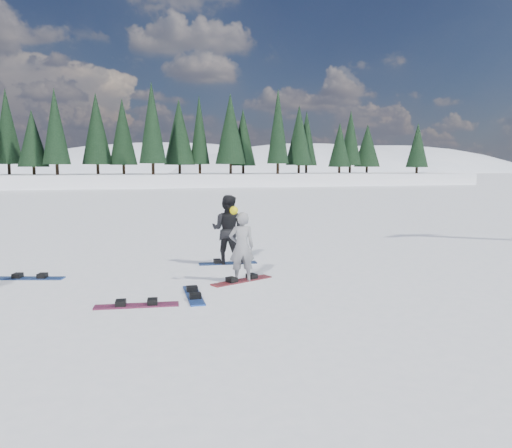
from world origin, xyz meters
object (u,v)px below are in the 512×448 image
(snowboarder_man, at_px, (228,230))
(snowboard_loose_a, at_px, (194,295))
(snowboard_loose_c, at_px, (30,278))
(snowboarder_woman, at_px, (242,246))
(snowboard_loose_b, at_px, (137,306))

(snowboarder_man, bearing_deg, snowboard_loose_a, 96.64)
(snowboard_loose_a, bearing_deg, snowboard_loose_c, 55.44)
(snowboarder_woman, xyz_separation_m, snowboard_loose_b, (-2.31, -1.39, -0.77))
(snowboard_loose_b, bearing_deg, snowboard_loose_c, 133.60)
(snowboarder_man, xyz_separation_m, snowboard_loose_b, (-2.45, -3.43, -0.88))
(snowboard_loose_a, bearing_deg, snowboarder_man, -22.18)
(snowboarder_man, relative_size, snowboard_loose_c, 1.19)
(snowboarder_woman, bearing_deg, snowboarder_man, -91.02)
(snowboarder_woman, bearing_deg, snowboard_loose_a, 41.15)
(snowboarder_woman, distance_m, snowboard_loose_a, 1.72)
(snowboard_loose_c, distance_m, snowboard_loose_b, 3.66)
(snowboarder_man, xyz_separation_m, snowboard_loose_a, (-1.35, -2.99, -0.88))
(snowboard_loose_a, relative_size, snowboard_loose_b, 1.00)
(snowboarder_woman, relative_size, snowboarder_man, 0.94)
(snowboard_loose_a, bearing_deg, snowboard_loose_b, 113.95)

